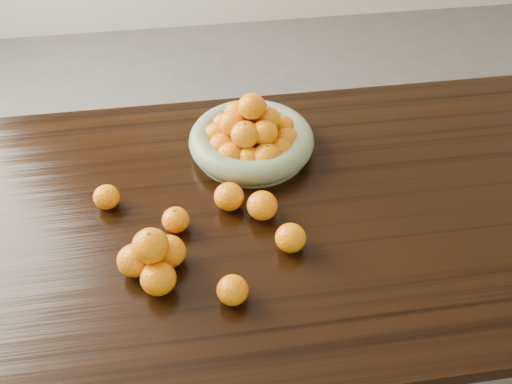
{
  "coord_description": "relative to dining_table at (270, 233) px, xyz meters",
  "views": [
    {
      "loc": [
        -0.18,
        -0.99,
        1.75
      ],
      "look_at": [
        -0.04,
        -0.02,
        0.83
      ],
      "focal_mm": 40.0,
      "sensor_mm": 36.0,
      "label": 1
    }
  ],
  "objects": [
    {
      "name": "loose_orange_5",
      "position": [
        -0.1,
        0.02,
        0.12
      ],
      "size": [
        0.07,
        0.07,
        0.07
      ],
      "primitive_type": "ellipsoid",
      "color": "orange",
      "rests_on": "dining_table"
    },
    {
      "name": "loose_orange_0",
      "position": [
        -0.23,
        -0.04,
        0.12
      ],
      "size": [
        0.07,
        0.07,
        0.06
      ],
      "primitive_type": "ellipsoid",
      "color": "orange",
      "rests_on": "dining_table"
    },
    {
      "name": "orange_pyramid",
      "position": [
        -0.29,
        -0.17,
        0.14
      ],
      "size": [
        0.15,
        0.15,
        0.13
      ],
      "rotation": [
        0.0,
        0.0,
        0.2
      ],
      "color": "orange",
      "rests_on": "dining_table"
    },
    {
      "name": "loose_orange_1",
      "position": [
        -0.13,
        -0.26,
        0.12
      ],
      "size": [
        0.07,
        0.07,
        0.06
      ],
      "primitive_type": "ellipsoid",
      "color": "orange",
      "rests_on": "dining_table"
    },
    {
      "name": "dining_table",
      "position": [
        0.0,
        0.0,
        0.0
      ],
      "size": [
        2.0,
        1.0,
        0.75
      ],
      "color": "black",
      "rests_on": "ground"
    },
    {
      "name": "loose_orange_3",
      "position": [
        -0.4,
        0.07,
        0.12
      ],
      "size": [
        0.07,
        0.07,
        0.06
      ],
      "primitive_type": "ellipsoid",
      "color": "orange",
      "rests_on": "dining_table"
    },
    {
      "name": "loose_orange_2",
      "position": [
        0.02,
        -0.13,
        0.12
      ],
      "size": [
        0.07,
        0.07,
        0.07
      ],
      "primitive_type": "ellipsoid",
      "color": "orange",
      "rests_on": "dining_table"
    },
    {
      "name": "ground",
      "position": [
        0.0,
        0.0,
        -0.66
      ],
      "size": [
        5.0,
        5.0,
        0.0
      ],
      "primitive_type": "plane",
      "color": "#555250",
      "rests_on": "ground"
    },
    {
      "name": "loose_orange_4",
      "position": [
        -0.03,
        -0.02,
        0.12
      ],
      "size": [
        0.08,
        0.08,
        0.07
      ],
      "primitive_type": "ellipsoid",
      "color": "orange",
      "rests_on": "dining_table"
    },
    {
      "name": "fruit_bowl",
      "position": [
        -0.02,
        0.23,
        0.14
      ],
      "size": [
        0.34,
        0.34,
        0.18
      ],
      "rotation": [
        0.0,
        0.0,
        -0.4
      ],
      "color": "gray",
      "rests_on": "dining_table"
    }
  ]
}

